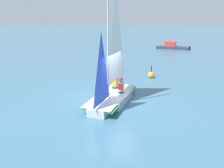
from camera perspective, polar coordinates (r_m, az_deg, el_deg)
ground_plane at (r=11.52m, az=-0.00°, el=-4.66°), size 260.00×260.00×0.00m
sailboat_main at (r=11.28m, az=0.07°, el=-0.66°), size 4.46×2.69×5.72m
sailor_helm at (r=11.71m, az=2.39°, el=-1.04°), size 0.40×0.37×1.16m
sailor_crew at (r=12.44m, az=0.76°, el=0.05°), size 0.40×0.37×1.16m
motorboat_distant at (r=33.14m, az=15.36°, el=9.48°), size 2.65×4.78×1.08m
buoy_marker at (r=16.42m, az=10.15°, el=2.28°), size 0.50×0.50×0.97m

